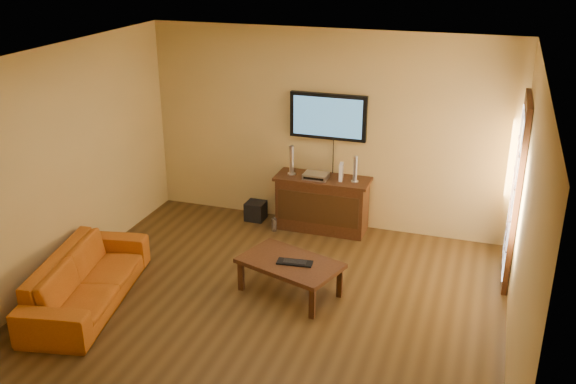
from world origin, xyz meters
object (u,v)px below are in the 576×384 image
at_px(speaker_left, 292,161).
at_px(media_console, 322,203).
at_px(speaker_right, 355,170).
at_px(av_receiver, 316,176).
at_px(television, 328,117).
at_px(keyboard, 295,262).
at_px(sofa, 86,271).
at_px(subwoofer, 256,211).
at_px(coffee_table, 290,265).
at_px(game_console, 341,172).
at_px(bottle, 274,224).

bearing_deg(speaker_left, media_console, -0.03).
bearing_deg(speaker_right, av_receiver, -174.94).
bearing_deg(media_console, television, 90.00).
height_order(television, keyboard, television).
xyz_separation_m(television, av_receiver, (-0.08, -0.26, -0.76)).
xyz_separation_m(media_console, sofa, (-1.94, -2.66, 0.00)).
bearing_deg(subwoofer, speaker_right, 0.07).
xyz_separation_m(coffee_table, game_console, (0.13, 1.77, 0.51)).
bearing_deg(av_receiver, bottle, -156.40).
bearing_deg(speaker_left, speaker_right, -0.42).
bearing_deg(game_console, sofa, -137.61).
xyz_separation_m(speaker_left, game_console, (0.69, -0.00, -0.07)).
bearing_deg(coffee_table, keyboard, -22.96).
height_order(media_console, coffee_table, media_console).
bearing_deg(sofa, bottle, -40.51).
height_order(media_console, television, television).
relative_size(media_console, bottle, 6.32).
distance_m(speaker_left, av_receiver, 0.39).
bearing_deg(speaker_right, coffee_table, -100.36).
height_order(speaker_right, av_receiver, speaker_right).
bearing_deg(keyboard, bottle, 117.32).
height_order(speaker_left, game_console, speaker_left).
xyz_separation_m(speaker_left, keyboard, (0.63, -1.80, -0.53)).
height_order(sofa, speaker_right, speaker_right).
bearing_deg(av_receiver, speaker_right, 5.96).
bearing_deg(keyboard, subwoofer, 122.84).
relative_size(coffee_table, game_console, 5.50).
xyz_separation_m(media_console, bottle, (-0.60, -0.27, -0.29)).
bearing_deg(television, coffee_table, -86.55).
distance_m(av_receiver, bottle, 0.90).
relative_size(speaker_right, game_console, 1.55).
relative_size(speaker_left, subwoofer, 1.54).
bearing_deg(bottle, keyboard, -62.68).
distance_m(game_console, bottle, 1.19).
height_order(media_console, keyboard, media_console).
height_order(television, coffee_table, television).
height_order(av_receiver, game_console, game_console).
height_order(coffee_table, game_console, game_console).
bearing_deg(game_console, speaker_right, -10.02).
height_order(sofa, av_receiver, av_receiver).
relative_size(speaker_left, av_receiver, 1.25).
bearing_deg(speaker_right, speaker_left, 179.58).
bearing_deg(bottle, speaker_left, 59.00).
relative_size(sofa, subwoofer, 7.42).
bearing_deg(game_console, keyboard, -100.26).
relative_size(coffee_table, speaker_right, 3.54).
relative_size(subwoofer, bottle, 1.30).
bearing_deg(keyboard, av_receiver, 98.62).
distance_m(media_console, speaker_left, 0.71).
height_order(media_console, bottle, media_console).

